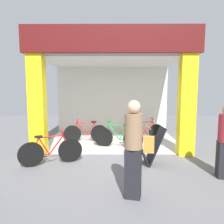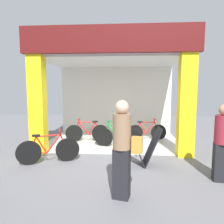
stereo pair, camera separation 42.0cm
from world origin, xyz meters
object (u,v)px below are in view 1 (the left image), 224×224
at_px(bicycle_parked_0, 51,151).
at_px(sandwich_board_sign, 148,146).
at_px(bicycle_inside_1, 145,131).
at_px(bicycle_inside_0, 86,133).
at_px(bicycle_inside_2, 118,137).
at_px(pedestrian_1, 134,148).

bearing_deg(bicycle_parked_0, sandwich_board_sign, 0.30).
xyz_separation_m(bicycle_inside_1, sandwich_board_sign, (-0.32, -2.54, 0.16)).
relative_size(bicycle_inside_1, bicycle_parked_0, 0.98).
xyz_separation_m(bicycle_inside_0, bicycle_inside_2, (1.12, -0.70, 0.01)).
xyz_separation_m(bicycle_parked_0, pedestrian_1, (1.91, -1.56, 0.54)).
height_order(bicycle_inside_2, sandwich_board_sign, sandwich_board_sign).
bearing_deg(bicycle_inside_1, bicycle_parked_0, -136.97).
relative_size(bicycle_inside_1, pedestrian_1, 0.85).
relative_size(bicycle_inside_2, pedestrian_1, 0.92).
relative_size(bicycle_inside_1, sandwich_board_sign, 1.50).
relative_size(bicycle_inside_2, sandwich_board_sign, 1.62).
relative_size(sandwich_board_sign, pedestrian_1, 0.57).
bearing_deg(sandwich_board_sign, pedestrian_1, -107.82).
bearing_deg(bicycle_inside_0, bicycle_parked_0, -105.32).
distance_m(bicycle_inside_1, pedestrian_1, 4.22).
bearing_deg(sandwich_board_sign, bicycle_inside_2, 115.81).
distance_m(sandwich_board_sign, pedestrian_1, 1.70).
bearing_deg(bicycle_inside_2, bicycle_parked_0, -139.43).
xyz_separation_m(bicycle_inside_0, pedestrian_1, (1.32, -3.72, 0.54)).
bearing_deg(pedestrian_1, sandwich_board_sign, 72.18).
relative_size(bicycle_inside_0, sandwich_board_sign, 1.61).
distance_m(bicycle_parked_0, pedestrian_1, 2.52).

